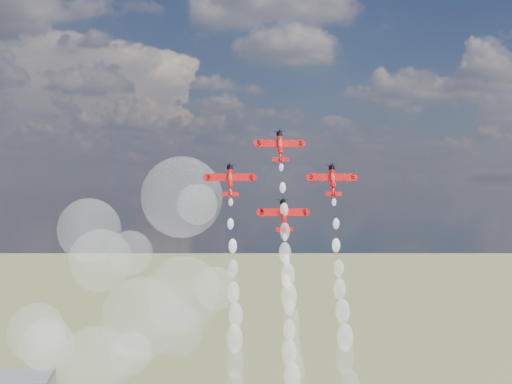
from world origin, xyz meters
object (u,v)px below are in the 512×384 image
Objects in this scene: plane_left at (230,180)px; plane_right at (332,180)px; plane_slot at (284,215)px; plane_lead at (280,146)px.

plane_left and plane_right have the same top height.
plane_slot is at bearing -167.79° from plane_right.
plane_slot is at bearing -12.21° from plane_left.
plane_right is at bearing 12.21° from plane_slot.
plane_right reaches higher than plane_slot.
plane_lead is 1.00× the size of plane_left.
plane_slot is (12.01, -2.60, -8.00)m from plane_left.
plane_lead reaches higher than plane_left.
plane_left is 1.00× the size of plane_slot.
plane_right is at bearing 0.00° from plane_left.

